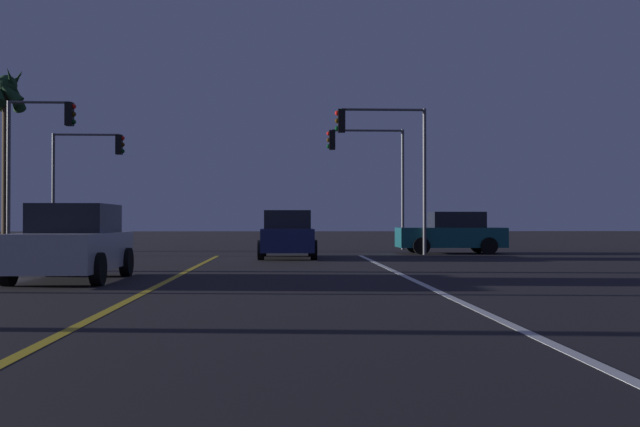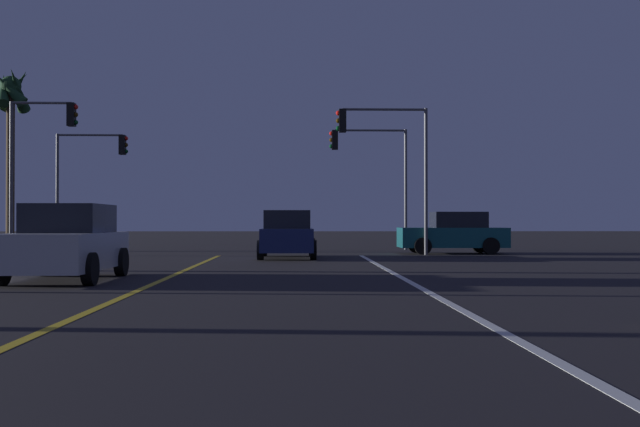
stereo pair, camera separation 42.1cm
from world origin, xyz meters
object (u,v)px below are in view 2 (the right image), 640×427
at_px(car_crossing_side, 454,233).
at_px(car_ahead_far, 287,235).
at_px(traffic_light_near_right, 384,146).
at_px(traffic_light_far_right, 369,160).
at_px(car_oncoming, 67,243).
at_px(traffic_light_near_left, 42,143).
at_px(palm_tree_left_far, 11,104).
at_px(traffic_light_far_left, 92,163).

bearing_deg(car_crossing_side, car_ahead_far, 27.22).
distance_m(traffic_light_near_right, traffic_light_far_right, 5.50).
bearing_deg(car_oncoming, traffic_light_near_left, -158.79).
distance_m(car_oncoming, traffic_light_far_right, 19.98).
bearing_deg(traffic_light_far_right, car_oncoming, 64.55).
relative_size(car_oncoming, traffic_light_far_right, 0.77).
height_order(traffic_light_near_right, traffic_light_near_left, traffic_light_near_left).
height_order(car_ahead_far, palm_tree_left_far, palm_tree_left_far).
distance_m(car_crossing_side, traffic_light_far_right, 6.33).
bearing_deg(traffic_light_near_left, traffic_light_far_left, 85.77).
xyz_separation_m(car_crossing_side, traffic_light_near_right, (-2.98, -1.06, 3.46)).
bearing_deg(palm_tree_left_far, traffic_light_far_left, 21.66).
relative_size(traffic_light_far_right, traffic_light_far_left, 1.05).
distance_m(car_ahead_far, traffic_light_near_right, 5.62).
relative_size(car_ahead_far, palm_tree_left_far, 0.52).
height_order(car_oncoming, traffic_light_far_right, traffic_light_far_right).
bearing_deg(traffic_light_far_left, car_ahead_far, -40.85).
distance_m(car_oncoming, palm_tree_left_far, 19.03).
bearing_deg(traffic_light_near_right, traffic_light_far_right, -89.65).
bearing_deg(traffic_light_far_left, traffic_light_far_right, 0.00).
bearing_deg(car_ahead_far, traffic_light_near_left, 75.90).
xyz_separation_m(traffic_light_far_right, palm_tree_left_far, (-16.03, -1.27, 2.31)).
relative_size(traffic_light_far_left, palm_tree_left_far, 0.65).
relative_size(car_crossing_side, palm_tree_left_far, 0.52).
height_order(car_ahead_far, car_crossing_side, same).
height_order(car_ahead_far, traffic_light_far_right, traffic_light_far_right).
bearing_deg(car_crossing_side, palm_tree_left_far, -9.45).
relative_size(car_ahead_far, traffic_light_far_right, 0.77).
xyz_separation_m(car_oncoming, traffic_light_near_left, (-4.77, 12.29, 3.53)).
xyz_separation_m(car_ahead_far, palm_tree_left_far, (-12.34, 6.62, 5.67)).
height_order(car_crossing_side, traffic_light_far_left, traffic_light_far_left).
xyz_separation_m(car_ahead_far, traffic_light_far_right, (3.70, 7.90, 3.36)).
relative_size(car_crossing_side, traffic_light_far_right, 0.77).
xyz_separation_m(car_oncoming, palm_tree_left_far, (-7.57, 16.51, 5.67)).
distance_m(car_crossing_side, palm_tree_left_far, 20.12).
bearing_deg(car_ahead_far, car_oncoming, 154.25).
bearing_deg(traffic_light_far_left, car_oncoming, -76.22).
bearing_deg(traffic_light_near_right, palm_tree_left_far, -14.74).
bearing_deg(traffic_light_far_right, car_crossing_side, 124.17).
xyz_separation_m(car_ahead_far, car_crossing_side, (6.71, 3.45, 0.00)).
bearing_deg(car_oncoming, traffic_light_far_right, 154.55).
height_order(car_oncoming, traffic_light_near_left, traffic_light_near_left).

